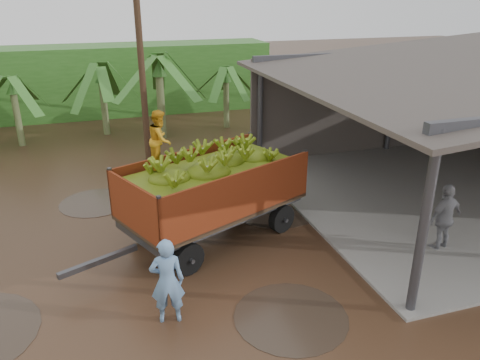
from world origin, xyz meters
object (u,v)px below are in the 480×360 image
man_blue (167,281)px  man_grey (445,218)px  utility_pole (141,53)px  banana_trailer (213,188)px

man_blue → man_grey: size_ratio=1.01×
man_blue → man_grey: 7.20m
utility_pole → banana_trailer: bearing=-82.2°
man_blue → man_grey: bearing=-166.3°
man_blue → man_grey: man_blue is taller
banana_trailer → man_grey: banana_trailer is taller
man_blue → banana_trailer: bearing=-110.7°
banana_trailer → utility_pole: (-0.91, 6.70, 2.71)m
banana_trailer → man_blue: banana_trailer is taller
utility_pole → man_grey: bearing=-55.3°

